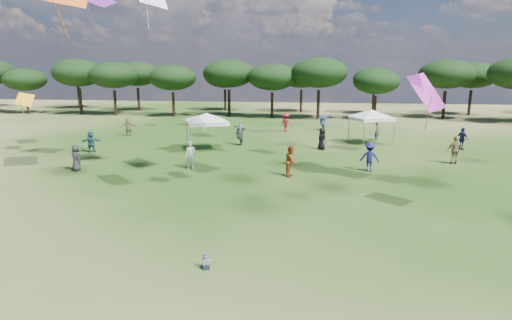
{
  "coord_description": "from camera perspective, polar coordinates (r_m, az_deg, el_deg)",
  "views": [
    {
      "loc": [
        2.95,
        -9.86,
        6.2
      ],
      "look_at": [
        0.74,
        6.0,
        2.76
      ],
      "focal_mm": 30.0,
      "sensor_mm": 36.0,
      "label": 1
    }
  ],
  "objects": [
    {
      "name": "tent_left",
      "position": [
        33.0,
        -6.58,
        6.02
      ],
      "size": [
        5.64,
        5.64,
        3.16
      ],
      "rotation": [
        0.0,
        0.0,
        0.4
      ],
      "color": "gray",
      "rests_on": "ground"
    },
    {
      "name": "tent_right",
      "position": [
        36.71,
        15.19,
        6.28
      ],
      "size": [
        5.4,
        5.4,
        3.15
      ],
      "rotation": [
        0.0,
        0.0,
        0.38
      ],
      "color": "gray",
      "rests_on": "ground"
    },
    {
      "name": "toddler",
      "position": [
        13.93,
        -6.67,
        -13.32
      ],
      "size": [
        0.38,
        0.42,
        0.52
      ],
      "rotation": [
        0.0,
        0.0,
        0.31
      ],
      "color": "black",
      "rests_on": "ground"
    },
    {
      "name": "festival_crowd",
      "position": [
        34.92,
        1.14,
        3.37
      ],
      "size": [
        29.87,
        21.5,
        1.88
      ],
      "color": "navy",
      "rests_on": "ground"
    },
    {
      "name": "tree_line",
      "position": [
        57.28,
        7.52,
        11.25
      ],
      "size": [
        108.78,
        17.63,
        7.77
      ],
      "color": "black",
      "rests_on": "ground"
    },
    {
      "name": "ground",
      "position": [
        12.01,
        -7.9,
        -19.05
      ],
      "size": [
        140.0,
        140.0,
        0.0
      ],
      "primitive_type": "plane",
      "color": "#2A4D17",
      "rests_on": "ground"
    }
  ]
}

